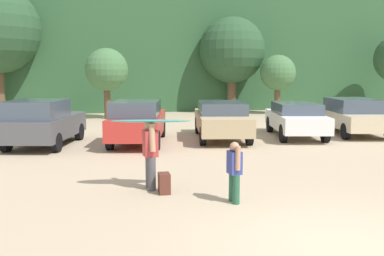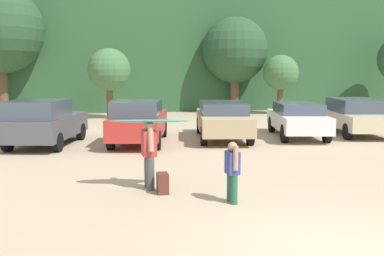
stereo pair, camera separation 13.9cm
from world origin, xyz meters
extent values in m
plane|color=tan|center=(0.00, 0.00, 0.00)|extent=(120.00, 120.00, 0.00)
cube|color=#2D5633|center=(0.00, 28.74, 4.11)|extent=(108.00, 12.00, 8.21)
cylinder|color=brown|center=(-9.31, 21.85, 1.46)|extent=(0.59, 0.59, 2.91)
sphere|color=#284C2D|center=(-9.31, 21.85, 5.08)|extent=(5.09, 5.09, 5.09)
cylinder|color=brown|center=(-3.13, 19.36, 0.87)|extent=(0.37, 0.37, 1.74)
sphere|color=#427042|center=(-3.13, 19.36, 2.76)|extent=(2.39, 2.39, 2.39)
cylinder|color=brown|center=(4.98, 21.94, 1.11)|extent=(0.56, 0.56, 2.22)
sphere|color=#284C2D|center=(4.98, 21.94, 4.04)|extent=(4.28, 4.28, 4.28)
cylinder|color=brown|center=(7.35, 19.96, 0.82)|extent=(0.37, 0.37, 1.64)
sphere|color=#427042|center=(7.35, 19.96, 2.58)|extent=(2.21, 2.21, 2.21)
cube|color=#4C4F54|center=(-5.52, 10.55, 0.69)|extent=(2.77, 4.36, 0.74)
cube|color=#3F4C5B|center=(-5.70, 9.81, 1.37)|extent=(2.18, 2.51, 0.62)
cylinder|color=black|center=(-6.02, 12.05, 0.32)|extent=(0.37, 0.68, 0.65)
cylinder|color=black|center=(-4.39, 11.65, 0.32)|extent=(0.37, 0.68, 0.65)
cylinder|color=black|center=(-6.65, 9.46, 0.32)|extent=(0.37, 0.68, 0.65)
cylinder|color=black|center=(-5.02, 9.06, 0.32)|extent=(0.37, 0.68, 0.65)
cube|color=#B72D28|center=(-2.19, 10.44, 0.70)|extent=(2.66, 4.83, 0.73)
cube|color=#3F4C5B|center=(-2.32, 9.83, 1.34)|extent=(2.05, 2.54, 0.54)
cylinder|color=black|center=(-2.66, 12.08, 0.33)|extent=(0.35, 0.70, 0.67)
cylinder|color=black|center=(-1.10, 11.75, 0.33)|extent=(0.35, 0.70, 0.67)
cylinder|color=black|center=(-3.28, 9.13, 0.33)|extent=(0.35, 0.70, 0.67)
cylinder|color=black|center=(-1.72, 8.81, 0.33)|extent=(0.35, 0.70, 0.67)
cube|color=tan|center=(1.12, 10.77, 0.68)|extent=(2.63, 4.98, 0.67)
cube|color=#3F4C5B|center=(1.12, 10.77, 1.24)|extent=(2.13, 2.87, 0.45)
cylinder|color=black|center=(0.55, 12.45, 0.35)|extent=(0.33, 0.72, 0.69)
cylinder|color=black|center=(2.21, 12.17, 0.35)|extent=(0.33, 0.72, 0.69)
cylinder|color=black|center=(0.03, 9.37, 0.35)|extent=(0.33, 0.72, 0.69)
cylinder|color=black|center=(1.70, 9.09, 0.35)|extent=(0.33, 0.72, 0.69)
cube|color=white|center=(4.23, 10.65, 0.66)|extent=(2.65, 4.69, 0.63)
cube|color=#3F4C5B|center=(4.22, 10.63, 1.18)|extent=(2.10, 2.73, 0.43)
cylinder|color=black|center=(3.76, 12.25, 0.34)|extent=(0.36, 0.72, 0.69)
cylinder|color=black|center=(5.31, 11.91, 0.34)|extent=(0.36, 0.72, 0.69)
cylinder|color=black|center=(3.14, 9.39, 0.34)|extent=(0.36, 0.72, 0.69)
cylinder|color=black|center=(4.69, 9.06, 0.34)|extent=(0.36, 0.72, 0.69)
cube|color=beige|center=(6.98, 10.86, 0.64)|extent=(2.73, 4.71, 0.63)
cube|color=#3F4C5B|center=(7.01, 10.98, 1.23)|extent=(2.23, 2.84, 0.55)
cylinder|color=black|center=(6.40, 12.46, 0.32)|extent=(0.34, 0.68, 0.65)
cylinder|color=black|center=(8.11, 12.13, 0.32)|extent=(0.34, 0.68, 0.65)
cylinder|color=black|center=(5.85, 9.59, 0.32)|extent=(0.34, 0.68, 0.65)
cylinder|color=#4C4C51|center=(-2.49, 3.71, 0.38)|extent=(0.18, 0.18, 0.76)
cylinder|color=#4C4C51|center=(-2.52, 3.99, 0.38)|extent=(0.18, 0.18, 0.76)
cube|color=#B23838|center=(-2.50, 3.85, 1.05)|extent=(0.33, 0.41, 0.58)
sphere|color=tan|center=(-2.50, 3.85, 1.47)|extent=(0.24, 0.24, 0.24)
cylinder|color=tan|center=(-2.48, 3.64, 1.21)|extent=(0.15, 0.25, 0.63)
cylinder|color=tan|center=(-2.52, 4.06, 1.21)|extent=(0.16, 0.36, 0.62)
cylinder|color=#26593F|center=(-0.96, 2.35, 0.30)|extent=(0.14, 0.14, 0.60)
cylinder|color=#26593F|center=(-0.98, 2.56, 0.30)|extent=(0.14, 0.14, 0.60)
cube|color=#333D8C|center=(-0.97, 2.46, 0.83)|extent=(0.26, 0.33, 0.46)
sphere|color=tan|center=(-0.97, 2.46, 1.16)|extent=(0.19, 0.19, 0.19)
cylinder|color=tan|center=(-0.95, 2.29, 0.95)|extent=(0.11, 0.12, 0.49)
cylinder|color=tan|center=(-0.98, 2.63, 0.95)|extent=(0.12, 0.25, 0.49)
ellipsoid|color=teal|center=(-2.50, 3.78, 1.56)|extent=(1.83, 0.82, 0.13)
cube|color=#592D23|center=(-2.26, 3.42, 0.23)|extent=(0.24, 0.34, 0.45)
camera|label=1|loc=(-3.61, -5.86, 2.65)|focal=41.13mm
camera|label=2|loc=(-3.48, -5.89, 2.65)|focal=41.13mm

